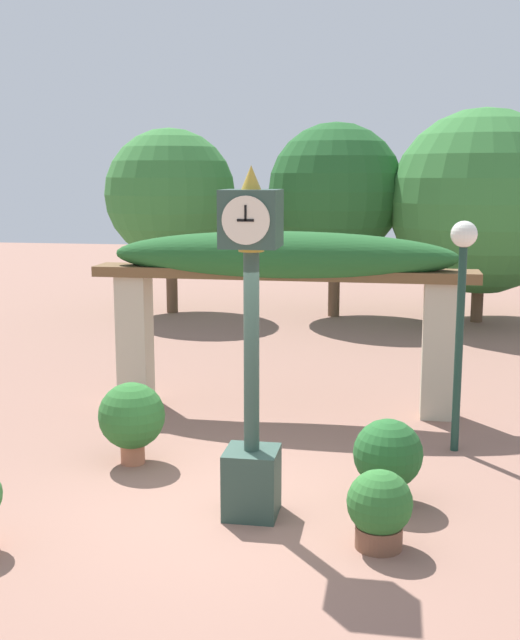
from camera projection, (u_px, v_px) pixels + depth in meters
ground_plane at (231, 510)px, 8.30m from camera, size 60.00×60.00×0.00m
pedestal_clock at (252, 357)px, 7.90m from camera, size 0.55×0.60×3.51m
pergola at (282, 272)px, 11.49m from camera, size 5.53×1.06×2.62m
potted_plant_near_right at (132, 417)px, 9.54m from camera, size 0.80×0.80×0.99m
potted_plant_far_left at (388, 456)px, 8.40m from camera, size 0.73×0.73×0.91m
potted_plant_far_right at (379, 508)px, 7.40m from camera, size 0.61×0.61×0.75m
lamp_post at (462, 286)px, 9.71m from camera, size 0.32×0.32×2.88m
tree_line at (372, 198)px, 18.78m from camera, size 11.10×4.22×4.90m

